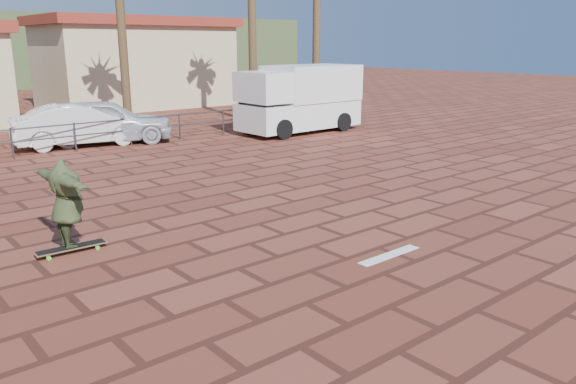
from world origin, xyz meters
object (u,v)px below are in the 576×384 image
object	(u,v)px
campervan	(300,97)
car_silver	(105,121)
longboard	(71,248)
car_white	(80,125)
skateboarder	(67,203)

from	to	relation	value
campervan	car_silver	world-z (taller)	campervan
campervan	car_silver	distance (m)	7.76
longboard	car_silver	distance (m)	11.68
campervan	car_white	world-z (taller)	campervan
skateboarder	campervan	distance (m)	14.71
skateboarder	car_white	xyz separation A→B (m)	(4.09, 10.52, -0.16)
longboard	car_white	world-z (taller)	car_white
campervan	car_white	xyz separation A→B (m)	(-8.24, 2.52, -0.67)
skateboarder	car_silver	xyz separation A→B (m)	(5.01, 10.52, -0.09)
car_silver	skateboarder	bearing A→B (deg)	175.99
longboard	car_silver	xyz separation A→B (m)	(5.01, 10.52, 0.72)
skateboarder	car_white	distance (m)	11.29
campervan	car_white	size ratio (longest dim) A/B	1.15
car_white	skateboarder	bearing A→B (deg)	168.60
longboard	car_white	distance (m)	11.31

